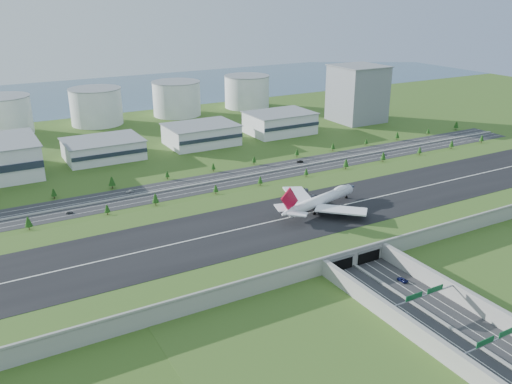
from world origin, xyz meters
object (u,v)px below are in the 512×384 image
car_7 (130,191)px  fuel_tank_a (3,116)px  car_2 (402,280)px  car_6 (382,154)px  car_0 (406,314)px  car_4 (69,212)px  boeing_747 (321,200)px  car_1 (456,351)px  car_5 (300,162)px  office_tower (357,94)px

car_7 → fuel_tank_a: bearing=-175.6°
car_2 → car_6: car_6 is taller
car_0 → car_4: 205.85m
fuel_tank_a → car_6: fuel_tank_a is taller
boeing_747 → car_1: (-26.53, -123.59, -12.83)m
car_5 → car_6: size_ratio=0.91×
car_0 → car_2: 28.40m
car_4 → car_6: 247.94m
office_tower → fuel_tank_a: bearing=160.2°
office_tower → car_6: bearing=-119.3°
boeing_747 → car_2: 75.93m
office_tower → car_7: bearing=-161.0°
car_0 → car_6: (148.49, 182.03, 0.06)m
car_2 → car_7: car_7 is taller
car_5 → car_0: bearing=2.5°
car_6 → car_0: bearing=117.0°
car_6 → car_1: bearing=120.6°
office_tower → car_4: (-308.08, -109.08, -26.68)m
fuel_tank_a → car_4: size_ratio=12.12×
office_tower → car_0: 357.69m
office_tower → car_0: office_tower is taller
office_tower → car_2: 329.48m
fuel_tank_a → car_7: (54.59, -206.40, -16.59)m
fuel_tank_a → car_5: size_ratio=9.72×
car_2 → car_0: bearing=44.7°
car_1 → car_5: size_ratio=0.92×
boeing_747 → car_4: size_ratio=15.50×
car_0 → car_1: bearing=-90.0°
office_tower → car_6: office_tower is taller
office_tower → car_4: size_ratio=13.33×
boeing_747 → car_0: (-24.96, -96.14, -12.90)m
car_1 → car_5: car_5 is taller
car_0 → fuel_tank_a: bearing=108.6°
fuel_tank_a → car_2: fuel_tank_a is taller
car_2 → car_6: bearing=-133.8°
car_1 → car_0: bearing=82.6°
car_1 → car_6: (150.06, 209.49, -0.00)m
office_tower → boeing_747: bearing=-133.6°
car_0 → car_5: bearing=71.5°
fuel_tank_a → car_6: (259.86, -222.29, -16.60)m
car_4 → car_6: bearing=-89.3°
fuel_tank_a → car_6: 342.36m
car_0 → car_6: bearing=54.0°
fuel_tank_a → car_4: (11.92, -224.08, -16.68)m
car_4 → car_6: (247.94, 1.79, 0.08)m
boeing_747 → car_6: size_ratio=11.38×
car_4 → boeing_747: bearing=-123.8°
car_1 → car_4: (-97.88, 207.70, -0.08)m
car_0 → car_1: size_ratio=0.89×
car_1 → car_5: 238.68m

